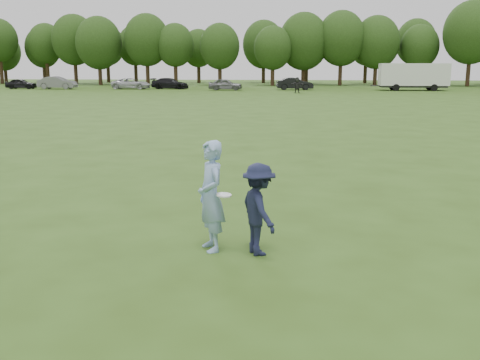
{
  "coord_description": "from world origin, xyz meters",
  "views": [
    {
      "loc": [
        1.38,
        -9.87,
        3.32
      ],
      "look_at": [
        0.39,
        0.64,
        1.1
      ],
      "focal_mm": 42.0,
      "sensor_mm": 36.0,
      "label": 1
    }
  ],
  "objects_px": {
    "defender": "(259,209)",
    "cargo_trailer": "(414,75)",
    "car_f": "(295,84)",
    "car_d": "(170,83)",
    "car_a": "(21,84)",
    "player_far_d": "(297,85)",
    "car_e": "(225,84)",
    "thrower": "(211,196)",
    "car_b": "(57,83)",
    "car_c": "(131,84)"
  },
  "relations": [
    {
      "from": "defender",
      "to": "cargo_trailer",
      "type": "xyz_separation_m",
      "value": [
        14.88,
        60.28,
        0.96
      ]
    },
    {
      "from": "car_f",
      "to": "car_d",
      "type": "bearing_deg",
      "value": 79.15
    },
    {
      "from": "car_a",
      "to": "car_d",
      "type": "xyz_separation_m",
      "value": [
        18.93,
        1.52,
        0.04
      ]
    },
    {
      "from": "player_far_d",
      "to": "car_e",
      "type": "distance_m",
      "value": 10.36
    },
    {
      "from": "car_f",
      "to": "car_a",
      "type": "bearing_deg",
      "value": 83.6
    },
    {
      "from": "car_a",
      "to": "car_e",
      "type": "height_order",
      "value": "car_e"
    },
    {
      "from": "car_f",
      "to": "cargo_trailer",
      "type": "height_order",
      "value": "cargo_trailer"
    },
    {
      "from": "thrower",
      "to": "car_b",
      "type": "height_order",
      "value": "thrower"
    },
    {
      "from": "defender",
      "to": "car_b",
      "type": "xyz_separation_m",
      "value": [
        -29.07,
        59.8,
        -0.03
      ]
    },
    {
      "from": "car_b",
      "to": "car_f",
      "type": "relative_size",
      "value": 1.07
    },
    {
      "from": "car_b",
      "to": "car_f",
      "type": "height_order",
      "value": "car_b"
    },
    {
      "from": "car_a",
      "to": "car_c",
      "type": "xyz_separation_m",
      "value": [
        14.14,
        0.73,
        0.03
      ]
    },
    {
      "from": "thrower",
      "to": "car_d",
      "type": "bearing_deg",
      "value": 166.33
    },
    {
      "from": "car_b",
      "to": "car_e",
      "type": "height_order",
      "value": "car_b"
    },
    {
      "from": "car_d",
      "to": "player_far_d",
      "type": "bearing_deg",
      "value": -112.44
    },
    {
      "from": "thrower",
      "to": "car_a",
      "type": "xyz_separation_m",
      "value": [
        -33.07,
        59.83,
        -0.34
      ]
    },
    {
      "from": "car_c",
      "to": "player_far_d",
      "type": "bearing_deg",
      "value": -110.05
    },
    {
      "from": "car_b",
      "to": "car_c",
      "type": "distance_m",
      "value": 9.32
    },
    {
      "from": "cargo_trailer",
      "to": "thrower",
      "type": "bearing_deg",
      "value": -104.66
    },
    {
      "from": "defender",
      "to": "car_f",
      "type": "xyz_separation_m",
      "value": [
        0.75,
        60.5,
        -0.07
      ]
    },
    {
      "from": "player_far_d",
      "to": "car_a",
      "type": "xyz_separation_m",
      "value": [
        -34.93,
        6.79,
        -0.21
      ]
    },
    {
      "from": "player_far_d",
      "to": "car_f",
      "type": "relative_size",
      "value": 0.38
    },
    {
      "from": "car_c",
      "to": "car_e",
      "type": "bearing_deg",
      "value": -98.38
    },
    {
      "from": "car_d",
      "to": "car_e",
      "type": "distance_m",
      "value": 7.82
    },
    {
      "from": "car_c",
      "to": "car_b",
      "type": "bearing_deg",
      "value": 95.3
    },
    {
      "from": "car_a",
      "to": "player_far_d",
      "type": "bearing_deg",
      "value": -104.44
    },
    {
      "from": "thrower",
      "to": "car_c",
      "type": "relative_size",
      "value": 0.41
    },
    {
      "from": "car_d",
      "to": "defender",
      "type": "bearing_deg",
      "value": -161.3
    },
    {
      "from": "player_far_d",
      "to": "car_d",
      "type": "xyz_separation_m",
      "value": [
        -16.0,
        8.3,
        -0.18
      ]
    },
    {
      "from": "car_a",
      "to": "thrower",
      "type": "bearing_deg",
      "value": -154.51
    },
    {
      "from": "thrower",
      "to": "cargo_trailer",
      "type": "xyz_separation_m",
      "value": [
        15.74,
        60.14,
        0.78
      ]
    },
    {
      "from": "car_f",
      "to": "car_c",
      "type": "bearing_deg",
      "value": 82.18
    },
    {
      "from": "car_e",
      "to": "defender",
      "type": "bearing_deg",
      "value": -171.96
    },
    {
      "from": "thrower",
      "to": "car_e",
      "type": "height_order",
      "value": "thrower"
    },
    {
      "from": "defender",
      "to": "cargo_trailer",
      "type": "height_order",
      "value": "cargo_trailer"
    },
    {
      "from": "player_far_d",
      "to": "cargo_trailer",
      "type": "xyz_separation_m",
      "value": [
        13.88,
        7.1,
        0.91
      ]
    },
    {
      "from": "thrower",
      "to": "car_c",
      "type": "bearing_deg",
      "value": 170.71
    },
    {
      "from": "car_c",
      "to": "cargo_trailer",
      "type": "distance_m",
      "value": 34.69
    },
    {
      "from": "player_far_d",
      "to": "car_e",
      "type": "bearing_deg",
      "value": 147.05
    },
    {
      "from": "defender",
      "to": "car_a",
      "type": "height_order",
      "value": "defender"
    },
    {
      "from": "thrower",
      "to": "car_f",
      "type": "distance_m",
      "value": 60.38
    },
    {
      "from": "thrower",
      "to": "defender",
      "type": "xyz_separation_m",
      "value": [
        0.86,
        -0.14,
        -0.18
      ]
    },
    {
      "from": "player_far_d",
      "to": "car_b",
      "type": "height_order",
      "value": "player_far_d"
    },
    {
      "from": "car_d",
      "to": "car_b",
      "type": "bearing_deg",
      "value": 101.8
    },
    {
      "from": "defender",
      "to": "car_d",
      "type": "height_order",
      "value": "defender"
    },
    {
      "from": "car_a",
      "to": "car_b",
      "type": "distance_m",
      "value": 4.86
    },
    {
      "from": "car_f",
      "to": "defender",
      "type": "bearing_deg",
      "value": 172.01
    },
    {
      "from": "defender",
      "to": "thrower",
      "type": "bearing_deg",
      "value": 54.16
    },
    {
      "from": "cargo_trailer",
      "to": "car_a",
      "type": "bearing_deg",
      "value": -179.63
    },
    {
      "from": "car_d",
      "to": "cargo_trailer",
      "type": "relative_size",
      "value": 0.53
    }
  ]
}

